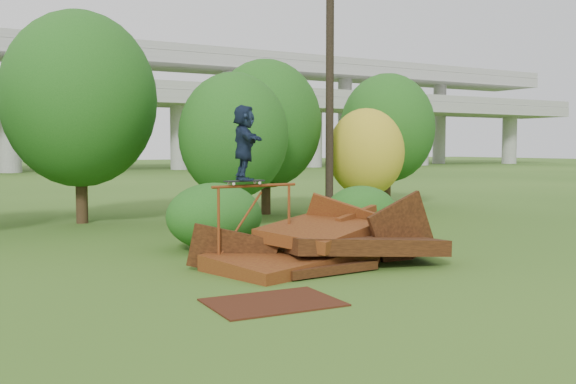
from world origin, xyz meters
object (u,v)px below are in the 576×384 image
utility_pole (330,76)px  scrap_pile (325,246)px  flat_plate (273,302)px  skater (244,143)px

utility_pole → scrap_pile: bearing=-123.9°
flat_plate → utility_pole: utility_pole is taller
utility_pole → skater: bearing=-134.4°
skater → flat_plate: skater is taller
scrap_pile → utility_pole: bearing=56.1°
scrap_pile → skater: (-1.73, 0.48, 2.26)m
flat_plate → utility_pole: 13.25m
flat_plate → scrap_pile: bearing=43.6°
scrap_pile → flat_plate: (-2.68, -2.56, -0.38)m
scrap_pile → utility_pole: (4.81, 7.15, 4.65)m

